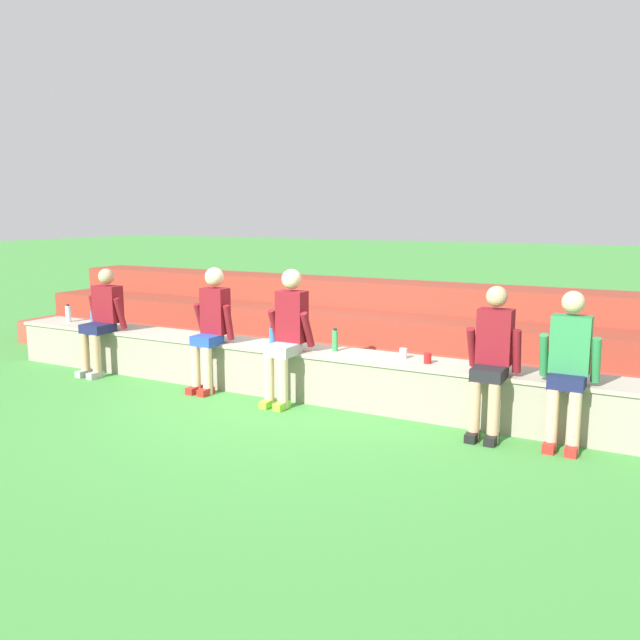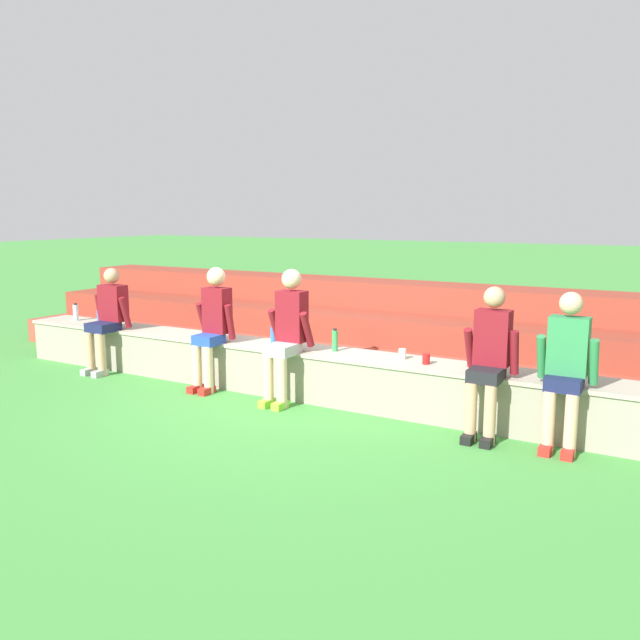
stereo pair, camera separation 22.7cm
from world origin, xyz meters
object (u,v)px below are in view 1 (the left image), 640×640
Objects in this scene: water_bottle_near_left at (93,317)px; water_bottle_center_gap at (68,314)px; water_bottle_mid_right at (273,335)px; plastic_cup_right_end at (428,358)px; person_right_of_center at (492,357)px; person_center at (287,332)px; person_far_left at (102,317)px; plastic_cup_middle at (403,353)px; water_bottle_mid_left at (335,340)px; person_left_of_center at (211,324)px; person_far_right at (568,364)px.

water_bottle_center_gap is at bearing -179.52° from water_bottle_near_left.
water_bottle_mid_right is 2.08× the size of plastic_cup_right_end.
plastic_cup_right_end is (1.93, -0.08, -0.05)m from water_bottle_mid_right.
person_center is at bearing 179.63° from person_right_of_center.
person_right_of_center is 6.70× the size of water_bottle_near_left.
water_bottle_center_gap is (-6.05, 0.31, -0.08)m from person_right_of_center.
person_right_of_center is at bearing -0.17° from person_far_left.
person_center is 1.05× the size of person_right_of_center.
plastic_cup_middle is (1.63, 0.01, -0.05)m from water_bottle_mid_right.
water_bottle_mid_left is 1.12m from plastic_cup_right_end.
person_right_of_center is 13.32× the size of plastic_cup_right_end.
person_left_of_center reaches higher than plastic_cup_right_end.
water_bottle_near_left is at bearing 176.73° from person_right_of_center.
plastic_cup_right_end is at bearing 8.53° from person_center.
person_far_right reaches higher than plastic_cup_right_end.
person_right_of_center is at bearing -19.19° from plastic_cup_right_end.
water_bottle_near_left is 4.55m from plastic_cup_middle.
plastic_cup_right_end is at bearing -0.72° from water_bottle_center_gap.
water_bottle_mid_right is at bearing 0.23° from water_bottle_near_left.
person_left_of_center is 2.33m from plastic_cup_middle.
water_bottle_near_left is (-2.92, -0.01, -0.00)m from water_bottle_mid_right.
person_right_of_center is 5.69× the size of water_bottle_center_gap.
plastic_cup_middle is (-0.30, 0.10, 0.00)m from plastic_cup_right_end.
person_center is 2.25m from person_right_of_center.
person_far_left is 4.37m from plastic_cup_right_end.
water_bottle_near_left is (-0.50, 0.30, -0.08)m from person_far_left.
person_center is at bearing -165.15° from plastic_cup_middle.
person_left_of_center is at bearing -7.18° from water_bottle_near_left.
water_bottle_mid_left is (0.82, 0.01, 0.02)m from water_bottle_mid_right.
person_left_of_center is (1.75, 0.02, 0.05)m from person_far_left.
person_far_right reaches higher than water_bottle_center_gap.
water_bottle_mid_left is at bearing 172.24° from person_far_right.
water_bottle_mid_right is at bearing 177.53° from plastic_cup_right_end.
person_far_left reaches higher than water_bottle_mid_left.
person_left_of_center is at bearing -156.35° from water_bottle_mid_right.
person_center is at bearing 0.00° from person_far_left.
person_left_of_center is 2.27m from water_bottle_near_left.
water_bottle_near_left is 1.99× the size of plastic_cup_right_end.
person_far_left is at bearing -174.32° from water_bottle_mid_left.
water_bottle_near_left is 4.86m from plastic_cup_right_end.
person_center is 7.00× the size of water_bottle_near_left.
person_left_of_center is 6.59× the size of water_bottle_mid_right.
person_left_of_center is at bearing -175.35° from plastic_cup_right_end.
plastic_cup_right_end is 0.98× the size of plastic_cup_middle.
person_center is (1.06, -0.02, 0.01)m from person_left_of_center.
water_bottle_center_gap is at bearing -179.68° from water_bottle_mid_left.
plastic_cup_middle is (-1.69, 0.35, -0.15)m from person_far_right.
person_center reaches higher than water_bottle_center_gap.
person_right_of_center is 5.57m from water_bottle_near_left.
person_far_left is 5.35× the size of water_bottle_mid_left.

